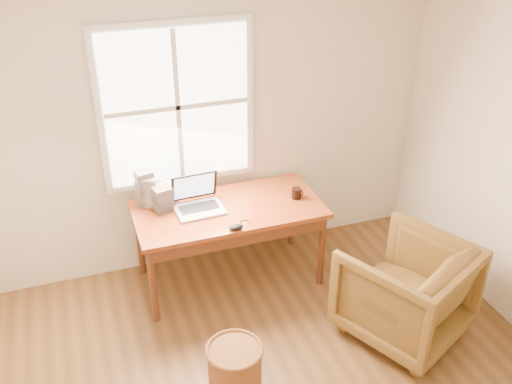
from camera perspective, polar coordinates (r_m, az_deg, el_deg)
room_shell at (r=3.26m, az=4.98°, el=-6.94°), size 4.04×4.54×2.64m
desk at (r=4.88m, az=-2.78°, el=-1.72°), size 1.60×0.80×0.04m
armchair at (r=4.65m, az=14.71°, el=-9.45°), size 1.16×1.17×0.80m
wicker_stool at (r=4.20m, az=-2.13°, el=-17.30°), size 0.41×0.41×0.38m
laptop at (r=4.75m, az=-5.70°, el=-0.57°), size 0.37×0.39×0.27m
mouse at (r=4.56m, az=-2.03°, el=-3.53°), size 0.12×0.07×0.04m
coffee_mug at (r=4.98m, az=4.05°, el=-0.13°), size 0.11×0.11×0.09m
cd_stack_a at (r=4.91m, az=-10.69°, el=0.06°), size 0.17×0.15×0.27m
cd_stack_b at (r=4.82m, az=-9.32°, el=-0.71°), size 0.17×0.16×0.22m
cd_stack_c at (r=4.91m, az=-11.02°, el=0.39°), size 0.16×0.15×0.32m
cd_stack_d at (r=4.94m, az=-9.03°, el=-0.15°), size 0.18×0.17×0.18m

